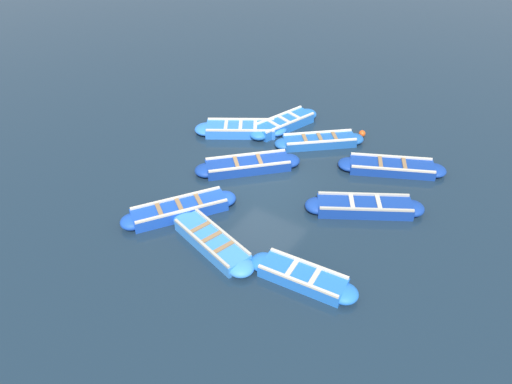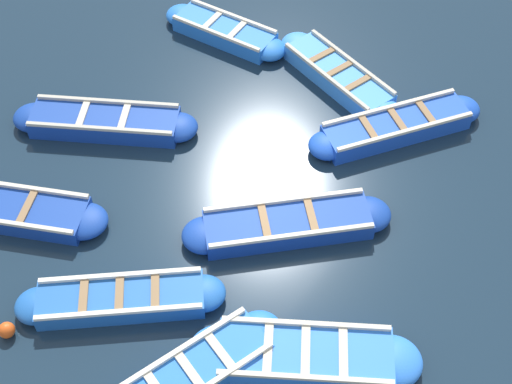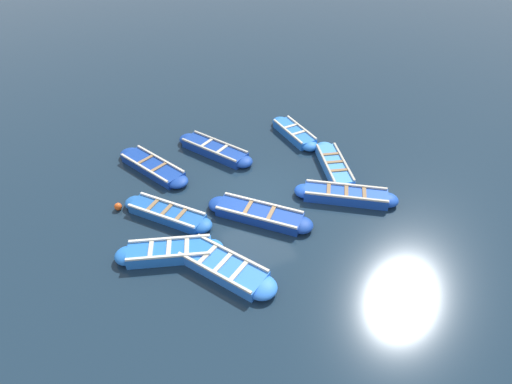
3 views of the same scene
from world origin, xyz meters
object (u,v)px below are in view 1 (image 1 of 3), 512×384
Objects in this scene: boat_centre at (284,124)px; boat_drifting at (364,207)px; boat_tucked at (319,141)px; boat_alongside at (392,167)px; boat_broadside at (180,210)px; boat_far_corner at (241,129)px; boat_stern_in at (212,242)px; buoy_orange_near at (362,134)px; boat_inner_gap at (303,277)px; boat_outer_right at (248,165)px.

boat_centre reaches higher than boat_drifting.
boat_tucked reaches higher than boat_alongside.
boat_broadside reaches higher than boat_far_corner.
boat_tucked is (-0.04, 6.92, -0.02)m from boat_stern_in.
boat_stern_in is 0.97× the size of boat_drifting.
buoy_orange_near is at bearing 138.18° from boat_alongside.
boat_broadside reaches higher than boat_inner_gap.
boat_alongside is 5.19m from boat_outer_right.
boat_broadside is at bearing -110.19° from buoy_orange_near.
boat_broadside reaches higher than boat_drifting.
boat_inner_gap is at bearing -43.38° from boat_far_corner.
buoy_orange_near is (2.87, 7.80, -0.06)m from boat_broadside.
boat_centre is 6.67m from boat_broadside.
boat_drifting is 13.53× the size of buoy_orange_near.
boat_drifting is at bearing -17.22° from boat_far_corner.
boat_centre is 1.08× the size of boat_inner_gap.
boat_drifting is at bearing 0.79° from boat_outer_right.
boat_centre is 3.17m from buoy_orange_near.
boat_drifting is 1.12× the size of boat_outer_right.
boat_outer_right is (-1.37, -2.94, 0.01)m from boat_tucked.
boat_tucked is at bearing 137.44° from boat_drifting.
boat_inner_gap reaches higher than boat_alongside.
boat_broadside is at bearing -96.40° from boat_outer_right.
boat_drifting is (4.97, -3.26, -0.01)m from boat_centre.
boat_far_corner is 6.50m from boat_drifting.
boat_far_corner is 6.14m from boat_alongside.
buoy_orange_near is (2.96, 1.14, -0.06)m from boat_centre.
boat_stern_in is 1.00× the size of boat_broadside.
boat_alongside is at bearing -3.20° from boat_tucked.
buoy_orange_near is at bearing 102.74° from boat_inner_gap.
boat_centre reaches higher than boat_stern_in.
boat_far_corner is (-3.11, 5.96, 0.00)m from boat_stern_in.
boat_alongside is 2.53m from buoy_orange_near.
boat_drifting reaches higher than boat_tucked.
boat_broadside is 4.74m from boat_inner_gap.
boat_far_corner reaches higher than boat_outer_right.
boat_stern_in is 0.99× the size of boat_far_corner.
boat_tucked is 0.97× the size of boat_inner_gap.
boat_inner_gap reaches higher than boat_tucked.
boat_centre is 1.82m from boat_far_corner.
boat_outer_right is at bearing -119.22° from buoy_orange_near.
boat_centre is 4.88m from boat_alongside.
boat_inner_gap is at bearing -55.70° from boat_centre.
boat_broadside is at bearing -75.98° from boat_far_corner.
boat_far_corner is (-1.33, 5.33, -0.01)m from boat_broadside.
boat_inner_gap is at bearing -40.66° from boat_outer_right.
boat_centre is 0.94× the size of boat_drifting.
boat_outer_right reaches higher than boat_alongside.
boat_centre is 1.05× the size of boat_outer_right.
boat_far_corner is at bearing 104.02° from boat_broadside.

